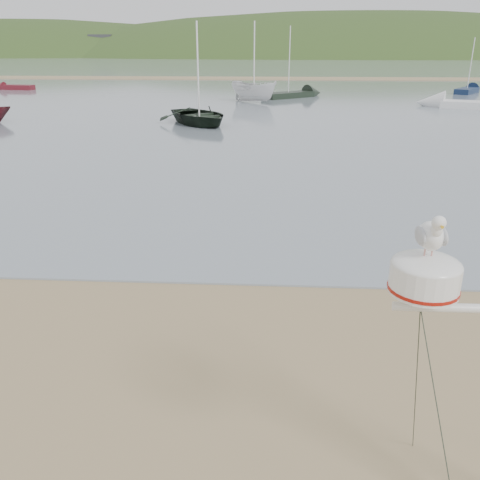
# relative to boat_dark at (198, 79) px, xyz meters

# --- Properties ---
(ground) EXTENTS (560.00, 560.00, 0.00)m
(ground) POSITION_rel_boat_dark_xyz_m (1.99, -25.71, -2.67)
(ground) COLOR #88724E
(ground) RESTS_ON ground
(water) EXTENTS (560.00, 256.00, 0.04)m
(water) POSITION_rel_boat_dark_xyz_m (1.99, 106.29, -2.65)
(water) COLOR slate
(water) RESTS_ON ground
(sandbar) EXTENTS (560.00, 7.00, 0.07)m
(sandbar) POSITION_rel_boat_dark_xyz_m (1.99, 44.29, -2.60)
(sandbar) COLOR #88724E
(sandbar) RESTS_ON water
(hill_ridge) EXTENTS (620.00, 180.00, 80.00)m
(hill_ridge) POSITION_rel_boat_dark_xyz_m (20.51, 209.29, -22.37)
(hill_ridge) COLOR #263B18
(hill_ridge) RESTS_ON ground
(far_cottages) EXTENTS (294.40, 6.30, 8.00)m
(far_cottages) POSITION_rel_boat_dark_xyz_m (4.99, 170.29, 1.33)
(far_cottages) COLOR silver
(far_cottages) RESTS_ON ground
(boat_dark) EXTENTS (3.72, 3.03, 5.27)m
(boat_dark) POSITION_rel_boat_dark_xyz_m (0.00, 0.00, 0.00)
(boat_dark) COLOR black
(boat_dark) RESTS_ON water
(boat_white) EXTENTS (2.52, 2.52, 4.70)m
(boat_white) POSITION_rel_boat_dark_xyz_m (2.84, 12.89, -0.28)
(boat_white) COLOR silver
(boat_white) RESTS_ON water
(sailboat_dark_mid) EXTENTS (6.11, 5.53, 6.62)m
(sailboat_dark_mid) POSITION_rel_boat_dark_xyz_m (7.13, 17.98, -2.37)
(sailboat_dark_mid) COLOR black
(sailboat_dark_mid) RESTS_ON ground
(sailboat_blue_far) EXTENTS (4.23, 5.40, 5.60)m
(sailboat_blue_far) POSITION_rel_boat_dark_xyz_m (24.39, 23.65, -2.37)
(sailboat_blue_far) COLOR #122140
(sailboat_blue_far) RESTS_ON ground
(sailboat_white_near) EXTENTS (8.11, 4.80, 7.89)m
(sailboat_white_near) POSITION_rel_boat_dark_xyz_m (18.26, 10.25, -2.37)
(sailboat_white_near) COLOR silver
(sailboat_white_near) RESTS_ON ground
(dinghy_red_far) EXTENTS (4.71, 1.73, 1.12)m
(dinghy_red_far) POSITION_rel_boat_dark_xyz_m (-23.83, 24.11, -2.38)
(dinghy_red_far) COLOR #55131B
(dinghy_red_far) RESTS_ON ground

